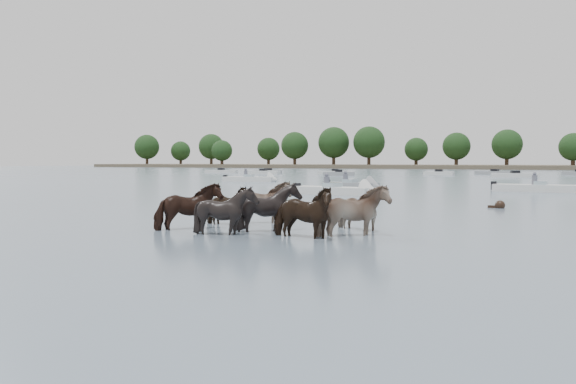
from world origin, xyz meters
The scene contains 10 objects.
ground centered at (0.00, 0.00, 0.00)m, with size 400.00×400.00×0.00m, color slate.
shoreline centered at (-70.00, 150.00, 0.50)m, with size 160.00×30.00×1.00m, color #4C4233.
pony_herd centered at (2.10, 1.31, 0.56)m, with size 6.73×4.89×1.70m.
swimming_pony centered at (6.49, 13.46, 0.10)m, with size 0.72×0.44×0.44m.
motorboat_a centered at (-5.45, 26.58, 0.23)m, with size 4.65×1.96×1.92m.
motorboat_b centered at (-3.45, 19.29, 0.22)m, with size 5.98×2.25×1.92m.
motorboat_c centered at (7.37, 29.19, 0.22)m, with size 6.65×1.64×1.92m.
motorboat_f centered at (-20.56, 36.57, 0.23)m, with size 5.90×2.71×1.92m.
distant_flotilla centered at (-1.31, 73.83, 0.26)m, with size 105.02×23.52×0.93m.
treeline centered at (-73.39, 151.92, 6.73)m, with size 147.06×21.99×12.48m.
Camera 1 is at (10.96, -13.52, 2.05)m, focal length 36.88 mm.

